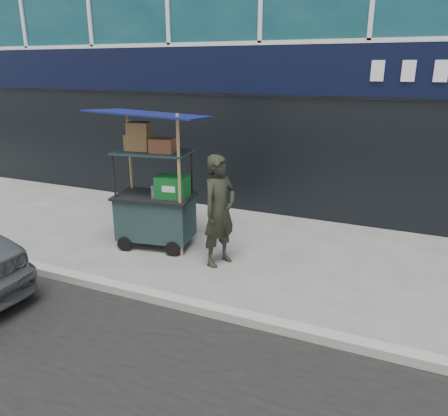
% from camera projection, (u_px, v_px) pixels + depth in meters
% --- Properties ---
extents(ground, '(80.00, 80.00, 0.00)m').
position_uv_depth(ground, '(160.00, 293.00, 6.00)').
color(ground, slate).
rests_on(ground, ground).
extents(curb, '(80.00, 0.18, 0.12)m').
position_uv_depth(curb, '(152.00, 296.00, 5.81)').
color(curb, '#999891').
rests_on(curb, ground).
extents(vendor_cart, '(1.92, 1.49, 2.35)m').
position_uv_depth(vendor_cart, '(156.00, 200.00, 7.37)').
color(vendor_cart, '#19292A').
rests_on(vendor_cart, ground).
extents(vendor_man, '(0.61, 0.74, 1.74)m').
position_uv_depth(vendor_man, '(220.00, 211.00, 6.67)').
color(vendor_man, black).
rests_on(vendor_man, ground).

